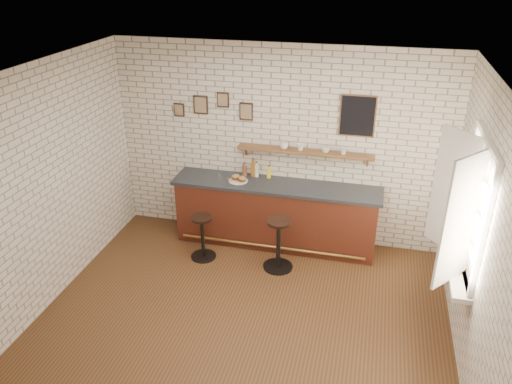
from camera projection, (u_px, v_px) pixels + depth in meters
ground at (246, 311)px, 6.33m from camera, size 5.00×5.00×0.00m
bar_counter at (276, 214)px, 7.58m from camera, size 3.10×0.65×1.01m
sandwich_plate at (238, 181)px, 7.45m from camera, size 0.28×0.28×0.01m
ciabatta_sandwich at (239, 178)px, 7.43m from camera, size 0.27×0.19×0.08m
potato_chips at (237, 180)px, 7.45m from camera, size 0.27×0.18×0.00m
bitters_bottle_brown at (245, 170)px, 7.61m from camera, size 0.07×0.07×0.22m
bitters_bottle_white at (257, 171)px, 7.56m from camera, size 0.06×0.06×0.24m
bitters_bottle_amber at (253, 169)px, 7.57m from camera, size 0.07×0.07×0.29m
condiment_bottle_yellow at (269, 173)px, 7.53m from camera, size 0.06×0.06×0.20m
bar_stool_left at (202, 236)px, 7.29m from camera, size 0.39×0.39×0.68m
bar_stool_right at (278, 243)px, 7.02m from camera, size 0.46×0.46×0.77m
wall_shelf at (305, 152)px, 7.25m from camera, size 2.00×0.18×0.18m
shelf_cup_a at (284, 146)px, 7.28m from camera, size 0.17×0.17×0.10m
shelf_cup_b at (301, 147)px, 7.23m from camera, size 0.15×0.15×0.10m
shelf_cup_c at (326, 149)px, 7.15m from camera, size 0.13×0.13×0.09m
shelf_cup_d at (344, 151)px, 7.10m from camera, size 0.11×0.11×0.09m
back_wall_decor at (295, 112)px, 7.10m from camera, size 2.96×0.02×0.56m
window_sill at (455, 265)px, 5.68m from camera, size 0.20×1.35×0.06m
casement_window at (463, 206)px, 5.35m from camera, size 0.40×1.30×1.56m
book_lower at (454, 265)px, 5.61m from camera, size 0.28×0.31×0.02m
book_upper at (455, 263)px, 5.61m from camera, size 0.23×0.25×0.02m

